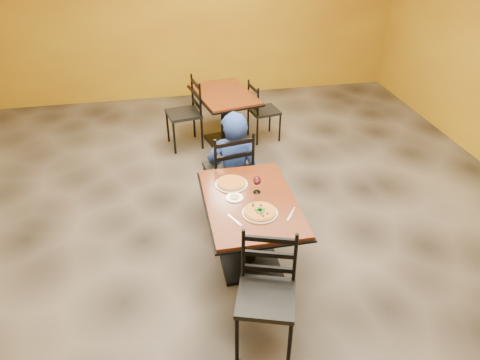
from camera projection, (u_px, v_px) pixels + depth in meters
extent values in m
cube|color=black|center=(240.00, 231.00, 4.86)|extent=(7.00, 8.00, 0.01)
cube|color=#B38D13|center=(193.00, 8.00, 7.37)|extent=(7.00, 0.01, 3.00)
cube|color=maroon|center=(250.00, 202.00, 4.06)|extent=(0.80, 1.20, 0.03)
cube|color=black|center=(250.00, 204.00, 4.07)|extent=(0.83, 1.23, 0.02)
cylinder|color=black|center=(250.00, 234.00, 4.25)|extent=(0.12, 0.12, 0.66)
cube|color=black|center=(250.00, 261.00, 4.44)|extent=(0.55, 0.55, 0.04)
cube|color=maroon|center=(224.00, 94.00, 6.24)|extent=(0.92, 1.19, 0.03)
cube|color=black|center=(224.00, 95.00, 6.25)|extent=(0.95, 1.23, 0.02)
cylinder|color=black|center=(225.00, 118.00, 6.44)|extent=(0.11, 0.11, 0.66)
cube|color=black|center=(225.00, 140.00, 6.63)|extent=(0.58, 0.58, 0.04)
imported|color=navy|center=(234.00, 161.00, 4.97)|extent=(0.66, 0.50, 1.18)
cylinder|color=white|center=(260.00, 213.00, 3.88)|extent=(0.31, 0.31, 0.01)
cylinder|color=#99250B|center=(260.00, 211.00, 3.87)|extent=(0.28, 0.28, 0.02)
cylinder|color=white|center=(231.00, 184.00, 4.27)|extent=(0.31, 0.31, 0.01)
cylinder|color=gold|center=(231.00, 183.00, 4.26)|extent=(0.28, 0.28, 0.02)
cylinder|color=white|center=(234.00, 198.00, 4.08)|extent=(0.16, 0.16, 0.01)
cylinder|color=tan|center=(234.00, 197.00, 4.07)|extent=(0.09, 0.09, 0.01)
cube|color=silver|center=(235.00, 220.00, 3.80)|extent=(0.09, 0.18, 0.00)
cube|color=silver|center=(291.00, 214.00, 3.87)|extent=(0.13, 0.18, 0.00)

